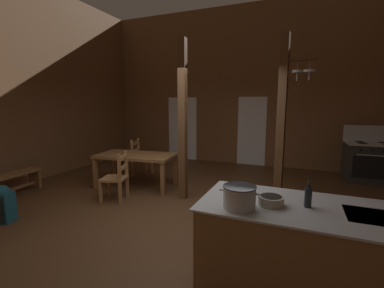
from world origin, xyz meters
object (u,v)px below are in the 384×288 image
Objects in this scene: dining_table at (136,158)px; ladderback_chair_by_post at (141,158)px; bench_along_left_wall at (9,181)px; bottle_tall_on_counter at (308,197)px; backpack at (2,203)px; stove_range at (371,162)px; kitchen_island at (314,254)px; mixing_bowl_on_counter at (271,200)px; ladderback_chair_near_window at (117,177)px; stockpot_on_counter at (239,197)px.

ladderback_chair_by_post reaches higher than dining_table.
bench_along_left_wall is 5.08× the size of bottle_tall_on_counter.
ladderback_chair_by_post reaches higher than backpack.
bottle_tall_on_counter is at bearing -108.39° from stove_range.
kitchen_island is 2.29× the size of ladderback_chair_by_post.
dining_table is at bearing 147.13° from kitchen_island.
bench_along_left_wall is 5.56m from bottle_tall_on_counter.
ladderback_chair_by_post is 3.77× the size of bottle_tall_on_counter.
mixing_bowl_on_counter is at bearing -37.03° from dining_table.
ladderback_chair_near_window is 3.36m from mixing_bowl_on_counter.
bottle_tall_on_counter reaches higher than kitchen_island.
stockpot_on_counter is at bearing -45.72° from ladderback_chair_by_post.
ladderback_chair_by_post is at bearing 141.83° from kitchen_island.
stove_range is at bearing 71.61° from bottle_tall_on_counter.
bottle_tall_on_counter is (5.46, -0.79, 0.71)m from bench_along_left_wall.
ladderback_chair_by_post is 3.99× the size of mixing_bowl_on_counter.
stockpot_on_counter is at bearing -145.54° from mixing_bowl_on_counter.
backpack is 2.50× the size of mixing_bowl_on_counter.
stove_range reaches higher than mixing_bowl_on_counter.
ladderback_chair_near_window is at bearing 157.38° from kitchen_island.
stove_range is 5.55m from dining_table.
stove_range is at bearing 16.55° from ladderback_chair_by_post.
ladderback_chair_near_window is 2.53× the size of stockpot_on_counter.
ladderback_chair_near_window is 1.81m from backpack.
ladderback_chair_by_post is 4.71m from stockpot_on_counter.
kitchen_island is at bearing 20.51° from stockpot_on_counter.
kitchen_island is at bearing 1.48° from bottle_tall_on_counter.
stockpot_on_counter reaches higher than bench_along_left_wall.
mixing_bowl_on_counter is at bearing -0.45° from backpack.
kitchen_island is 1.70× the size of bench_along_left_wall.
bench_along_left_wall is at bearing 167.93° from stockpot_on_counter.
mixing_bowl_on_counter is at bearing 34.46° from stockpot_on_counter.
stove_range reaches higher than bench_along_left_wall.
kitchen_island reaches higher than backpack.
kitchen_island reaches higher than dining_table.
stove_range is 5.15m from mixing_bowl_on_counter.
stockpot_on_counter is at bearing -31.54° from ladderback_chair_near_window.
bench_along_left_wall is 3.41× the size of stockpot_on_counter.
stove_range is 4.99m from bottle_tall_on_counter.
dining_table is 3.00× the size of backpack.
bottle_tall_on_counter reaches higher than backpack.
bench_along_left_wall is (-5.55, 0.79, -0.15)m from kitchen_island.
stove_range is 7.60m from backpack.
dining_table reaches higher than bench_along_left_wall.
stove_range reaches higher than kitchen_island.
ladderback_chair_by_post is at bearing 108.32° from ladderback_chair_near_window.
ladderback_chair_by_post is (-3.94, 3.10, -0.00)m from kitchen_island.
stockpot_on_counter is 0.33m from mixing_bowl_on_counter.
ladderback_chair_near_window reaches higher than backpack.
ladderback_chair_by_post is at bearing 134.28° from stockpot_on_counter.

